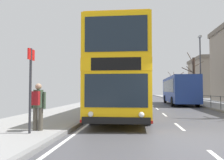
# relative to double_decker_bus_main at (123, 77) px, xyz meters

# --- Properties ---
(ground) EXTENTS (15.80, 140.00, 0.20)m
(ground) POSITION_rel_double_decker_bus_main_xyz_m (1.84, -6.20, -2.32)
(ground) COLOR #45454A
(double_decker_bus_main) EXTENTS (2.83, 10.92, 4.51)m
(double_decker_bus_main) POSITION_rel_double_decker_bus_main_xyz_m (0.00, 0.00, 0.00)
(double_decker_bus_main) COLOR #F4B20F
(double_decker_bus_main) RESTS_ON ground
(background_bus_far_lane) EXTENTS (2.76, 10.43, 3.00)m
(background_bus_far_lane) POSITION_rel_double_decker_bus_main_xyz_m (5.56, 12.26, -0.72)
(background_bus_far_lane) COLOR navy
(background_bus_far_lane) RESTS_ON ground
(pedestrian_railing_far_kerb) EXTENTS (0.05, 21.90, 0.99)m
(pedestrian_railing_far_kerb) POSITION_rel_double_decker_bus_main_xyz_m (7.01, 4.00, -1.55)
(pedestrian_railing_far_kerb) COLOR #2D3338
(pedestrian_railing_far_kerb) RESTS_ON ground
(pedestrian_with_backpack) EXTENTS (0.54, 0.53, 1.62)m
(pedestrian_with_backpack) POSITION_rel_double_decker_bus_main_xyz_m (-2.64, -5.91, -1.28)
(pedestrian_with_backpack) COLOR #4C473D
(pedestrian_with_backpack) RESTS_ON ground
(bus_stop_sign_near) EXTENTS (0.08, 0.44, 2.76)m
(bus_stop_sign_near) POSITION_rel_double_decker_bus_main_xyz_m (-2.67, -6.40, -0.53)
(bus_stop_sign_near) COLOR #2D2D33
(bus_stop_sign_near) RESTS_ON ground
(street_lamp_far_side) EXTENTS (0.28, 0.60, 7.37)m
(street_lamp_far_side) POSITION_rel_double_decker_bus_main_xyz_m (7.78, 11.71, 2.07)
(street_lamp_far_side) COLOR #38383D
(street_lamp_far_side) RESTS_ON ground
(bare_tree_far_00) EXTENTS (3.14, 2.56, 5.26)m
(bare_tree_far_00) POSITION_rel_double_decker_bus_main_xyz_m (8.51, 31.97, 0.27)
(bare_tree_far_00) COLOR #423328
(bare_tree_far_00) RESTS_ON ground
(bare_tree_far_02) EXTENTS (2.81, 2.48, 6.42)m
(bare_tree_far_02) POSITION_rel_double_decker_bus_main_xyz_m (8.07, 15.72, 0.79)
(bare_tree_far_02) COLOR #423328
(bare_tree_far_02) RESTS_ON ground
(background_building_01) EXTENTS (12.51, 12.47, 9.18)m
(background_building_01) POSITION_rel_double_decker_bus_main_xyz_m (20.67, 41.51, 2.26)
(background_building_01) COLOR gray
(background_building_01) RESTS_ON ground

